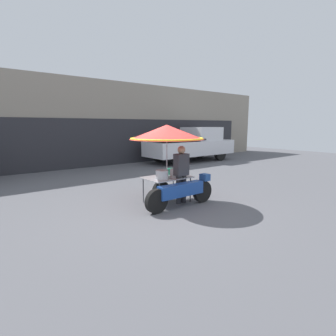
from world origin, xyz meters
The scene contains 5 objects.
ground_plane centered at (0.00, 0.00, 0.00)m, with size 36.00×36.00×0.00m, color #56565B.
shopfront_building centered at (0.00, 8.49, 2.15)m, with size 28.00×2.06×4.34m.
vendor_motorcycle_cart centered at (0.32, 0.26, 1.64)m, with size 2.12×1.97×2.09m.
vendor_person centered at (0.56, 0.01, 0.86)m, with size 0.38×0.22×1.54m.
pickup_truck centered at (6.53, 5.93, 0.96)m, with size 5.46×1.93×1.96m.
Camera 1 is at (-3.92, -5.16, 2.08)m, focal length 28.00 mm.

